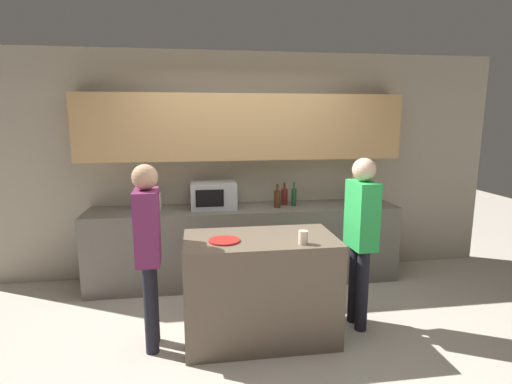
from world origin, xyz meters
TOP-DOWN VIEW (x-y plane):
  - ground_plane at (0.00, 0.00)m, footprint 14.00×14.00m
  - back_wall at (0.00, 1.66)m, footprint 6.40×0.40m
  - back_counter at (0.00, 1.39)m, footprint 3.60×0.62m
  - kitchen_island at (-0.02, 0.13)m, footprint 1.30×0.71m
  - microwave at (-0.36, 1.44)m, footprint 0.52×0.39m
  - toaster at (-1.09, 1.44)m, footprint 0.26×0.16m
  - potted_plant at (1.39, 1.44)m, footprint 0.14×0.14m
  - bottle_0 at (0.37, 1.33)m, footprint 0.08×0.08m
  - bottle_1 at (0.49, 1.48)m, footprint 0.08×0.08m
  - bottle_2 at (0.59, 1.40)m, footprint 0.06×0.06m
  - plate_on_island at (-0.33, 0.06)m, footprint 0.26×0.26m
  - cup_0 at (0.30, -0.10)m, footprint 0.08×0.08m
  - person_left at (0.91, 0.18)m, footprint 0.21×0.35m
  - person_center at (-0.95, 0.09)m, footprint 0.21×0.35m

SIDE VIEW (x-z plane):
  - ground_plane at x=0.00m, z-range 0.00..0.00m
  - back_counter at x=0.00m, z-range 0.00..0.90m
  - kitchen_island at x=-0.02m, z-range 0.00..0.92m
  - person_center at x=-0.95m, z-range 0.14..1.71m
  - plate_on_island at x=-0.33m, z-range 0.92..0.94m
  - person_left at x=0.91m, z-range 0.14..1.73m
  - cup_0 at x=0.30m, z-range 0.92..1.03m
  - toaster at x=-1.09m, z-range 0.90..1.08m
  - bottle_1 at x=0.49m, z-range 0.87..1.13m
  - bottle_0 at x=0.37m, z-range 0.87..1.15m
  - bottle_2 at x=0.59m, z-range 0.87..1.15m
  - microwave at x=-0.36m, z-range 0.90..1.20m
  - potted_plant at x=1.39m, z-range 0.90..1.30m
  - back_wall at x=0.00m, z-range 0.19..2.89m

